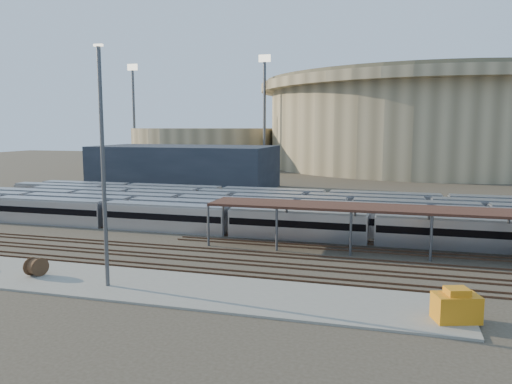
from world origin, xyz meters
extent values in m
plane|color=#383026|center=(0.00, 0.00, 0.00)|extent=(420.00, 420.00, 0.00)
cube|color=gray|center=(-5.00, -15.00, 0.10)|extent=(50.00, 9.00, 0.20)
cube|color=#B4B4B9|center=(-7.70, 8.00, 1.80)|extent=(112.00, 2.90, 3.60)
cube|color=#B4B4B9|center=(-5.98, 12.20, 1.80)|extent=(112.00, 2.90, 3.60)
cube|color=#B4B4B9|center=(-0.19, 16.40, 1.80)|extent=(112.00, 2.90, 3.60)
cube|color=#B4B4B9|center=(7.24, 20.60, 1.80)|extent=(112.00, 2.90, 3.60)
cube|color=#B4B4B9|center=(-0.21, 24.80, 1.80)|extent=(112.00, 2.90, 3.60)
cube|color=#B4B4B9|center=(2.62, 29.00, 1.80)|extent=(112.00, 2.90, 3.60)
cylinder|color=#4E4F53|center=(-8.00, 1.30, 2.50)|extent=(0.30, 0.30, 5.00)
cylinder|color=#4E4F53|center=(-8.00, 6.70, 2.50)|extent=(0.30, 0.30, 5.00)
cylinder|color=#4E4F53|center=(0.57, 1.30, 2.50)|extent=(0.30, 0.30, 5.00)
cylinder|color=#4E4F53|center=(0.57, 6.70, 2.50)|extent=(0.30, 0.30, 5.00)
cylinder|color=#4E4F53|center=(9.14, 1.30, 2.50)|extent=(0.30, 0.30, 5.00)
cylinder|color=#4E4F53|center=(9.14, 6.70, 2.50)|extent=(0.30, 0.30, 5.00)
cylinder|color=#4E4F53|center=(17.71, 1.30, 2.50)|extent=(0.30, 0.30, 5.00)
cylinder|color=#4E4F53|center=(17.71, 6.70, 2.50)|extent=(0.30, 0.30, 5.00)
cylinder|color=#4E4F53|center=(26.29, 6.70, 2.50)|extent=(0.30, 0.30, 5.00)
cube|color=#321D14|center=(22.00, 4.00, 5.15)|extent=(60.00, 6.00, 0.30)
cube|color=#4C3323|center=(0.00, -1.75, 0.09)|extent=(170.00, 0.12, 0.18)
cube|color=#4C3323|center=(0.00, -0.25, 0.09)|extent=(170.00, 0.12, 0.18)
cube|color=#4C3323|center=(0.00, -5.75, 0.09)|extent=(170.00, 0.12, 0.18)
cube|color=#4C3323|center=(0.00, -4.25, 0.09)|extent=(170.00, 0.12, 0.18)
cube|color=#4C3323|center=(0.00, -9.75, 0.09)|extent=(170.00, 0.12, 0.18)
cube|color=#4C3323|center=(0.00, -8.25, 0.09)|extent=(170.00, 0.12, 0.18)
cylinder|color=tan|center=(25.00, 140.00, 14.00)|extent=(116.00, 116.00, 28.00)
cylinder|color=tan|center=(25.00, 140.00, 29.50)|extent=(124.00, 124.00, 3.00)
cylinder|color=brown|center=(25.00, 140.00, 31.75)|extent=(120.00, 120.00, 1.50)
cylinder|color=tan|center=(-60.00, 130.00, 7.00)|extent=(56.00, 56.00, 14.00)
cube|color=#1E232D|center=(-35.00, 55.00, 5.00)|extent=(42.00, 20.00, 10.00)
cylinder|color=#4E4F53|center=(-30.00, 110.00, 18.00)|extent=(1.00, 1.00, 36.00)
cube|color=#FFF2CC|center=(-30.00, 110.00, 37.20)|extent=(4.00, 0.60, 2.40)
cylinder|color=#4E4F53|center=(-85.00, 120.00, 18.00)|extent=(1.00, 1.00, 36.00)
cube|color=#FFF2CC|center=(-85.00, 120.00, 37.20)|extent=(4.00, 0.60, 2.40)
cylinder|color=#4E4F53|center=(-10.00, 160.00, 18.00)|extent=(1.00, 1.00, 36.00)
cube|color=#FFF2CC|center=(-10.00, 160.00, 37.20)|extent=(4.00, 0.60, 2.40)
cylinder|color=#4F371F|center=(-19.18, -15.48, 1.09)|extent=(1.56, 2.02, 1.79)
cylinder|color=#4E4F53|center=(-10.91, -16.22, 10.72)|extent=(0.36, 0.36, 21.04)
cube|color=#FFF2CC|center=(-10.91, -16.22, 21.34)|extent=(0.82, 0.35, 0.20)
cube|color=#C87912|center=(18.50, -16.43, 1.20)|extent=(3.67, 2.90, 2.00)
camera|label=1|loc=(13.99, -54.49, 14.42)|focal=35.00mm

